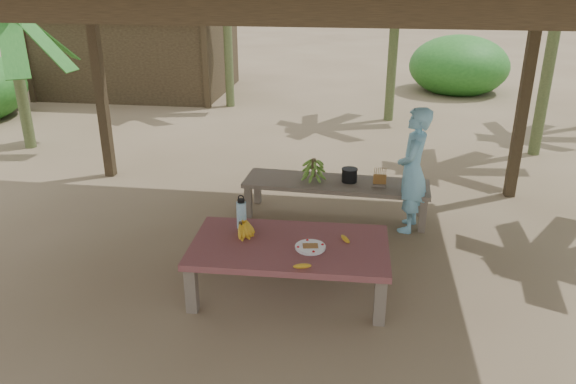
# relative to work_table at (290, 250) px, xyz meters

# --- Properties ---
(ground) EXTENTS (80.00, 80.00, 0.00)m
(ground) POSITION_rel_work_table_xyz_m (-0.22, 0.45, -0.43)
(ground) COLOR brown
(ground) RESTS_ON ground
(work_table) EXTENTS (1.82, 1.04, 0.50)m
(work_table) POSITION_rel_work_table_xyz_m (0.00, 0.00, 0.00)
(work_table) COLOR brown
(work_table) RESTS_ON ground
(bench) EXTENTS (2.23, 0.72, 0.45)m
(bench) POSITION_rel_work_table_xyz_m (0.32, 1.76, -0.04)
(bench) COLOR brown
(bench) RESTS_ON ground
(ripe_banana_bunch) EXTENTS (0.25, 0.22, 0.15)m
(ripe_banana_bunch) POSITION_rel_work_table_xyz_m (-0.48, 0.11, 0.14)
(ripe_banana_bunch) COLOR gold
(ripe_banana_bunch) RESTS_ON work_table
(plate) EXTENTS (0.28, 0.28, 0.04)m
(plate) POSITION_rel_work_table_xyz_m (0.20, -0.07, 0.08)
(plate) COLOR white
(plate) RESTS_ON work_table
(loose_banana_front) EXTENTS (0.17, 0.12, 0.04)m
(loose_banana_front) POSITION_rel_work_table_xyz_m (0.17, -0.42, 0.09)
(loose_banana_front) COLOR gold
(loose_banana_front) RESTS_ON work_table
(loose_banana_side) EXTENTS (0.12, 0.13, 0.04)m
(loose_banana_side) POSITION_rel_work_table_xyz_m (0.50, 0.13, 0.09)
(loose_banana_side) COLOR gold
(loose_banana_side) RESTS_ON work_table
(water_flask) EXTENTS (0.09, 0.09, 0.34)m
(water_flask) POSITION_rel_work_table_xyz_m (-0.50, 0.27, 0.21)
(water_flask) COLOR teal
(water_flask) RESTS_ON work_table
(green_banana_stalk) EXTENTS (0.26, 0.26, 0.29)m
(green_banana_stalk) POSITION_rel_work_table_xyz_m (0.05, 1.78, 0.16)
(green_banana_stalk) COLOR #598C2D
(green_banana_stalk) RESTS_ON bench
(cooking_pot) EXTENTS (0.18, 0.18, 0.16)m
(cooking_pot) POSITION_rel_work_table_xyz_m (0.48, 1.79, 0.09)
(cooking_pot) COLOR black
(cooking_pot) RESTS_ON bench
(skewer_rack) EXTENTS (0.18, 0.09, 0.24)m
(skewer_rack) POSITION_rel_work_table_xyz_m (0.83, 1.68, 0.14)
(skewer_rack) COLOR #A57F47
(skewer_rack) RESTS_ON bench
(woman) EXTENTS (0.45, 0.59, 1.44)m
(woman) POSITION_rel_work_table_xyz_m (1.18, 1.54, 0.29)
(woman) COLOR #72B8D8
(woman) RESTS_ON ground
(hut) EXTENTS (4.40, 3.43, 2.85)m
(hut) POSITION_rel_work_table_xyz_m (-4.72, 8.45, 0.67)
(hut) COLOR black
(hut) RESTS_ON ground
(banana_plant_w) EXTENTS (1.80, 1.80, 2.43)m
(banana_plant_w) POSITION_rel_work_table_xyz_m (-4.93, 3.84, 1.52)
(banana_plant_w) COLOR #596638
(banana_plant_w) RESTS_ON ground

